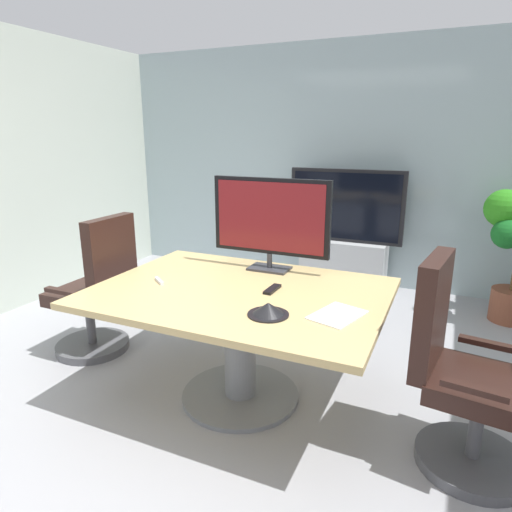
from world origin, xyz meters
name	(u,v)px	position (x,y,z in m)	size (l,w,h in m)	color
ground_plane	(204,417)	(0.00, 0.00, 0.00)	(6.96, 6.96, 0.00)	#99999E
wall_back_glass_partition	(337,166)	(0.00, 2.98, 1.31)	(5.28, 0.10, 2.62)	#9EB2B7
conference_table	(240,318)	(0.10, 0.29, 0.56)	(1.75, 1.27, 0.75)	tan
office_chair_left	(97,297)	(-1.17, 0.41, 0.46)	(0.60, 0.57, 1.09)	#4C4C51
office_chair_right	(461,382)	(1.38, 0.23, 0.46)	(0.62, 0.60, 1.09)	#4C4C51
tv_monitor	(270,219)	(0.11, 0.76, 1.10)	(0.84, 0.18, 0.64)	#333338
wall_display_unit	(344,250)	(0.21, 2.62, 0.44)	(1.20, 0.36, 1.31)	#B7BABC
conference_phone	(268,310)	(0.42, 0.00, 0.78)	(0.22, 0.22, 0.07)	black
remote_control	(272,289)	(0.29, 0.36, 0.75)	(0.05, 0.17, 0.02)	black
whiteboard_marker	(159,281)	(-0.43, 0.20, 0.76)	(0.13, 0.02, 0.02)	silver
paper_notepad	(337,315)	(0.75, 0.14, 0.75)	(0.21, 0.30, 0.01)	white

